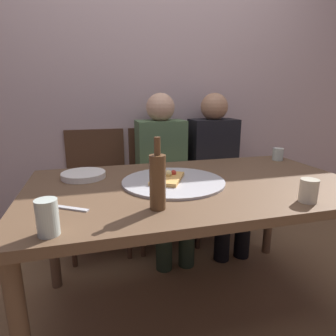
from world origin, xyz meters
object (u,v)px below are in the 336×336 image
(tumbler_far, at_px, (309,191))
(table_knife, at_px, (63,207))
(guest_in_sweater, at_px, (164,166))
(dining_table, at_px, (194,197))
(chair_right, at_px, (209,174))
(wine_glass, at_px, (47,217))
(wine_bottle, at_px, (158,181))
(pizza_slice_last, at_px, (168,178))
(guest_in_beanie, at_px, (217,163))
(tumbler_near, at_px, (278,154))
(chair_middle, at_px, (159,177))
(chair_left, at_px, (98,182))
(pizza_tray, at_px, (173,182))
(plate_stack, at_px, (83,175))

(tumbler_far, distance_m, table_knife, 0.97)
(tumbler_far, distance_m, guest_in_sweater, 1.13)
(dining_table, distance_m, chair_right, 0.98)
(wine_glass, xyz_separation_m, table_knife, (0.02, 0.21, -0.05))
(wine_bottle, xyz_separation_m, table_knife, (-0.35, 0.10, -0.11))
(pizza_slice_last, xyz_separation_m, table_knife, (-0.47, -0.21, -0.02))
(guest_in_sweater, distance_m, guest_in_beanie, 0.43)
(tumbler_near, bearing_deg, guest_in_beanie, 123.56)
(chair_middle, bearing_deg, chair_left, 0.00)
(wine_glass, xyz_separation_m, chair_right, (1.08, 1.24, -0.28))
(dining_table, distance_m, table_knife, 0.63)
(guest_in_beanie, bearing_deg, dining_table, 57.38)
(dining_table, height_order, wine_bottle, wine_bottle)
(pizza_slice_last, distance_m, chair_right, 1.03)
(pizza_tray, height_order, pizza_slice_last, pizza_slice_last)
(dining_table, xyz_separation_m, tumbler_near, (0.71, 0.32, 0.11))
(table_knife, relative_size, chair_middle, 0.24)
(guest_in_beanie, bearing_deg, tumbler_near, 123.56)
(guest_in_sweater, bearing_deg, chair_right, -160.50)
(pizza_tray, relative_size, pizza_slice_last, 1.98)
(plate_stack, bearing_deg, table_knife, -99.90)
(chair_middle, bearing_deg, chair_right, -180.00)
(dining_table, height_order, guest_in_beanie, guest_in_beanie)
(chair_middle, bearing_deg, table_knife, 58.66)
(pizza_tray, bearing_deg, chair_right, 56.30)
(guest_in_beanie, bearing_deg, table_knife, 39.78)
(dining_table, height_order, pizza_tray, pizza_tray)
(tumbler_near, height_order, tumbler_far, tumbler_far)
(chair_right, bearing_deg, guest_in_sweater, 19.50)
(chair_right, bearing_deg, plate_stack, 32.45)
(plate_stack, bearing_deg, chair_left, 82.99)
(tumbler_far, bearing_deg, pizza_tray, 139.19)
(tumbler_far, xyz_separation_m, table_knife, (-0.95, 0.19, -0.04))
(tumbler_far, xyz_separation_m, chair_middle, (-0.33, 1.22, -0.27))
(table_knife, height_order, chair_right, chair_right)
(table_knife, relative_size, guest_in_sweater, 0.19)
(wine_glass, relative_size, guest_in_sweater, 0.10)
(wine_glass, distance_m, plate_stack, 0.63)
(pizza_slice_last, relative_size, guest_in_beanie, 0.22)
(table_knife, distance_m, chair_right, 1.49)
(tumbler_far, bearing_deg, chair_middle, 104.90)
(chair_left, relative_size, chair_middle, 1.00)
(chair_left, distance_m, guest_in_beanie, 0.93)
(table_knife, relative_size, chair_left, 0.24)
(tumbler_near, xyz_separation_m, wine_glass, (-1.33, -0.71, 0.02))
(wine_bottle, xyz_separation_m, plate_stack, (-0.28, 0.51, -0.10))
(guest_in_sweater, bearing_deg, table_knife, 54.48)
(tumbler_far, xyz_separation_m, plate_stack, (-0.88, 0.60, -0.03))
(wine_bottle, relative_size, tumbler_far, 2.89)
(chair_right, bearing_deg, dining_table, 62.20)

